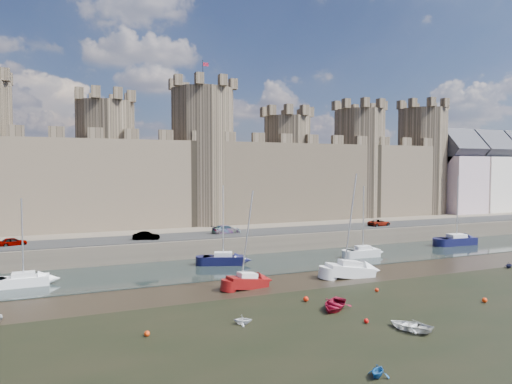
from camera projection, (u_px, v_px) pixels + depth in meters
ground at (354, 329)px, 34.18m from camera, size 160.00×160.00×0.00m
seaweed_patch at (410, 360)px, 28.64m from camera, size 70.00×34.00×0.01m
water_channel at (242, 265)px, 56.33m from camera, size 160.00×12.00×0.08m
quay at (177, 223)px, 89.50m from camera, size 160.00×60.00×2.50m
road at (217, 234)px, 65.43m from camera, size 160.00×7.00×0.10m
castle at (188, 170)px, 77.64m from camera, size 108.50×11.00×29.00m
townhouses at (502, 175)px, 103.33m from camera, size 35.50×9.05×18.13m
car_0 at (13, 242)px, 55.96m from camera, size 3.35×1.93×1.07m
car_1 at (146, 236)px, 60.45m from camera, size 3.66×2.22×1.14m
car_2 at (226, 229)px, 66.64m from camera, size 4.55×2.32×1.26m
car_3 at (379, 223)px, 75.08m from camera, size 4.15×2.30×1.10m
sailboat_0 at (24, 280)px, 46.30m from camera, size 4.84×1.99×8.95m
sailboat_1 at (223, 259)px, 56.60m from camera, size 5.29×3.48×9.89m
sailboat_2 at (363, 252)px, 61.49m from camera, size 4.57×2.09×9.59m
sailboat_3 at (457, 240)px, 71.14m from camera, size 6.27×2.74×10.76m
sailboat_4 at (247, 281)px, 45.84m from camera, size 4.42×2.25×9.86m
sailboat_5 at (350, 270)px, 50.53m from camera, size 5.52×2.63×11.50m
dinghy_1 at (378, 371)px, 26.28m from camera, size 1.94×1.90×0.78m
dinghy_2 at (410, 326)px, 33.90m from camera, size 3.30×3.89×0.68m
dinghy_3 at (243, 320)px, 35.13m from camera, size 1.86×1.77×0.76m
dinghy_4 at (334, 306)px, 38.78m from camera, size 4.17×4.05×0.71m
dinghy_7 at (509, 265)px, 55.02m from camera, size 1.69×1.57×0.73m
buoy_0 at (147, 334)px, 32.66m from camera, size 0.42×0.42×0.42m
buoy_1 at (306, 299)px, 41.17m from camera, size 0.49×0.49×0.49m
buoy_3 at (377, 290)px, 44.41m from camera, size 0.39×0.39×0.39m
buoy_4 at (366, 321)px, 35.41m from camera, size 0.38×0.38×0.38m
buoy_5 at (485, 300)px, 40.87m from camera, size 0.46×0.46×0.46m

